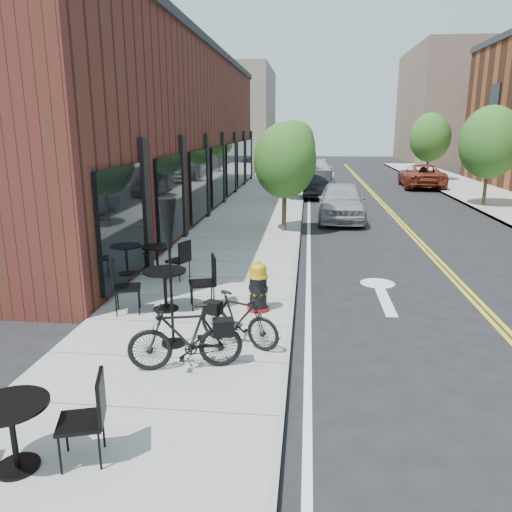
{
  "coord_description": "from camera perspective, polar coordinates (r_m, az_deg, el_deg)",
  "views": [
    {
      "loc": [
        0.23,
        -8.72,
        3.73
      ],
      "look_at": [
        -0.87,
        1.81,
        1.0
      ],
      "focal_mm": 35.0,
      "sensor_mm": 36.0,
      "label": 1
    }
  ],
  "objects": [
    {
      "name": "fire_hydrant",
      "position": [
        10.07,
        0.25,
        -3.58
      ],
      "size": [
        0.57,
        0.57,
        1.04
      ],
      "rotation": [
        0.0,
        0.0,
        -0.31
      ],
      "color": "maroon",
      "rests_on": "sidewalk_near"
    },
    {
      "name": "tree_far_c",
      "position": [
        37.67,
        19.27,
        12.67
      ],
      "size": [
        2.8,
        2.8,
        4.62
      ],
      "color": "#382B1E",
      "rests_on": "sidewalk_far"
    },
    {
      "name": "tree_near_a",
      "position": [
        17.77,
        3.32,
        10.82
      ],
      "size": [
        2.2,
        2.2,
        3.81
      ],
      "color": "#382B1E",
      "rests_on": "sidewalk_near"
    },
    {
      "name": "tree_near_d",
      "position": [
        41.74,
        4.93,
        13.14
      ],
      "size": [
        2.4,
        2.4,
        4.11
      ],
      "color": "#382B1E",
      "rests_on": "sidewalk_near"
    },
    {
      "name": "bistro_set_b",
      "position": [
        12.73,
        -11.23,
        -0.02
      ],
      "size": [
        1.81,
        1.16,
        0.97
      ],
      "rotation": [
        0.0,
        0.0,
        -0.43
      ],
      "color": "black",
      "rests_on": "sidewalk_near"
    },
    {
      "name": "bistro_set_a",
      "position": [
        6.21,
        -26.1,
        -17.1
      ],
      "size": [
        1.94,
        1.02,
        1.02
      ],
      "rotation": [
        0.0,
        0.0,
        0.3
      ],
      "color": "black",
      "rests_on": "sidewalk_near"
    },
    {
      "name": "ground",
      "position": [
        9.49,
        4.15,
        -8.74
      ],
      "size": [
        120.0,
        120.0,
        0.0
      ],
      "primitive_type": "plane",
      "color": "black",
      "rests_on": "ground"
    },
    {
      "name": "parked_car_c",
      "position": [
        36.07,
        6.93,
        9.63
      ],
      "size": [
        2.45,
        5.28,
        1.49
      ],
      "primitive_type": "imported",
      "rotation": [
        0.0,
        0.0,
        0.07
      ],
      "color": "silver",
      "rests_on": "ground"
    },
    {
      "name": "bicycle_left",
      "position": [
        7.75,
        -8.09,
        -9.14
      ],
      "size": [
        1.82,
        0.89,
        1.05
      ],
      "primitive_type": "imported",
      "rotation": [
        0.0,
        0.0,
        -1.33
      ],
      "color": "black",
      "rests_on": "sidewalk_near"
    },
    {
      "name": "bg_building_left",
      "position": [
        57.32,
        -2.4,
        15.74
      ],
      "size": [
        8.0,
        14.0,
        10.0
      ],
      "primitive_type": "cube",
      "color": "#726656",
      "rests_on": "ground"
    },
    {
      "name": "parked_car_b",
      "position": [
        28.05,
        7.15,
        8.18
      ],
      "size": [
        1.66,
        4.34,
        1.41
      ],
      "primitive_type": "imported",
      "rotation": [
        0.0,
        0.0,
        -0.04
      ],
      "color": "black",
      "rests_on": "ground"
    },
    {
      "name": "tree_near_c",
      "position": [
        33.75,
        4.64,
        12.39
      ],
      "size": [
        2.1,
        2.1,
        3.67
      ],
      "color": "#382B1E",
      "rests_on": "sidewalk_near"
    },
    {
      "name": "tree_near_b",
      "position": [
        25.75,
        4.19,
        12.18
      ],
      "size": [
        2.3,
        2.3,
        3.98
      ],
      "color": "#382B1E",
      "rests_on": "sidewalk_near"
    },
    {
      "name": "parked_car_far",
      "position": [
        33.81,
        18.38,
        8.68
      ],
      "size": [
        2.78,
        5.46,
        1.48
      ],
      "primitive_type": "imported",
      "rotation": [
        0.0,
        0.0,
        3.08
      ],
      "color": "maroon",
      "rests_on": "ground"
    },
    {
      "name": "sidewalk_near",
      "position": [
        19.2,
        -0.83,
        3.45
      ],
      "size": [
        4.0,
        70.0,
        0.12
      ],
      "primitive_type": "cube",
      "color": "#9E9B93",
      "rests_on": "ground"
    },
    {
      "name": "bg_building_right",
      "position": [
        60.84,
        21.81,
        15.63
      ],
      "size": [
        10.0,
        16.0,
        12.0
      ],
      "primitive_type": "cube",
      "color": "brown",
      "rests_on": "ground"
    },
    {
      "name": "bistro_set_c",
      "position": [
        10.26,
        -10.36,
        -3.16
      ],
      "size": [
        2.07,
        1.09,
        1.09
      ],
      "rotation": [
        0.0,
        0.0,
        0.3
      ],
      "color": "black",
      "rests_on": "sidewalk_near"
    },
    {
      "name": "tree_far_b",
      "position": [
        26.11,
        25.2,
        11.66
      ],
      "size": [
        2.8,
        2.8,
        4.62
      ],
      "color": "#382B1E",
      "rests_on": "sidewalk_far"
    },
    {
      "name": "parked_car_a",
      "position": [
        20.86,
        9.71,
        6.15
      ],
      "size": [
        1.99,
        4.66,
        1.57
      ],
      "primitive_type": "imported",
      "rotation": [
        0.0,
        0.0,
        -0.03
      ],
      "color": "#9A9BA2",
      "rests_on": "ground"
    },
    {
      "name": "patio_umbrella",
      "position": [
        8.24,
        -9.92,
        1.61
      ],
      "size": [
        0.41,
        0.41,
        2.52
      ],
      "color": "black",
      "rests_on": "sidewalk_near"
    },
    {
      "name": "bicycle_right",
      "position": [
        8.51,
        -2.01,
        -7.23
      ],
      "size": [
        1.6,
        1.05,
        0.94
      ],
      "primitive_type": "imported",
      "rotation": [
        0.0,
        0.0,
        1.14
      ],
      "color": "black",
      "rests_on": "sidewalk_near"
    },
    {
      "name": "building_near",
      "position": [
        23.69,
        -10.86,
        13.67
      ],
      "size": [
        5.0,
        28.0,
        7.0
      ],
      "primitive_type": "cube",
      "color": "#4B2418",
      "rests_on": "ground"
    }
  ]
}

